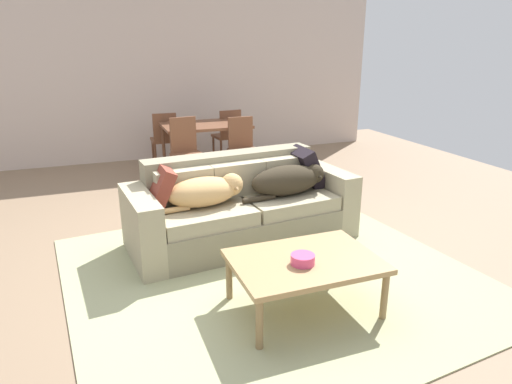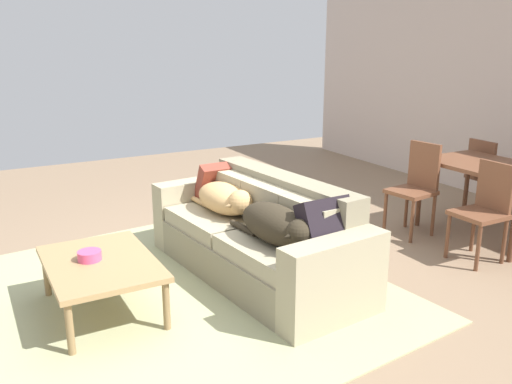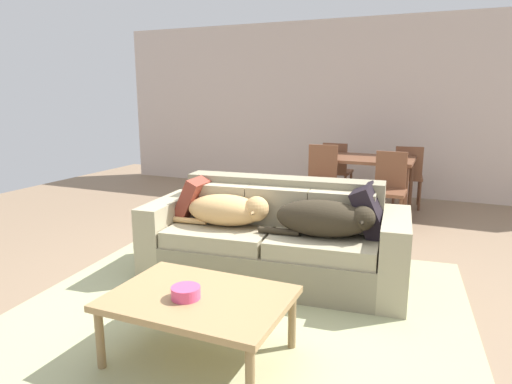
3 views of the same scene
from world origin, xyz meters
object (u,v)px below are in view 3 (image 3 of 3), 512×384
Objects in this scene: throw_pillow_by_right_arm at (371,211)px; coffee_table at (199,302)px; dining_table at (364,163)px; dining_chair_far_right at (408,174)px; dining_chair_far_left at (336,169)px; dining_chair_near_left at (321,180)px; throw_pillow_by_left_arm at (194,198)px; dog_on_right_cushion at (325,219)px; dog_on_left_cushion at (229,210)px; dining_chair_near_right at (389,186)px; couch at (275,241)px; bowl_on_coffee_table at (186,293)px.

coffee_table is (-0.74, -1.47, -0.28)m from throw_pillow_by_right_arm.
dining_table is 0.76m from dining_chair_far_right.
dining_chair_near_left is at bearing 96.41° from dining_chair_far_left.
dining_chair_far_left is (-0.51, 0.60, -0.20)m from dining_table.
throw_pillow_by_left_arm reaches higher than coffee_table.
dog_on_right_cushion is at bearing -142.28° from throw_pillow_by_right_arm.
dining_chair_near_left is at bearing 116.60° from throw_pillow_by_right_arm.
dining_chair_far_right is (0.78, 4.36, 0.11)m from coffee_table.
throw_pillow_by_left_arm is (-0.41, 0.10, 0.04)m from dog_on_left_cushion.
dog_on_left_cushion is at bearing -117.05° from dining_chair_near_right.
throw_pillow_by_right_arm is (0.77, 0.13, 0.31)m from couch.
dining_chair_near_left reaches higher than dining_chair_near_right.
throw_pillow_by_left_arm is at bearing -116.32° from dining_chair_near_left.
coffee_table is 0.11m from bowl_on_coffee_table.
dining_chair_far_left is (-0.24, 4.43, 0.11)m from coffee_table.
throw_pillow_by_left_arm is at bearing 81.54° from dining_chair_far_left.
dining_chair_near_right is at bearing -5.15° from dining_chair_near_left.
throw_pillow_by_left_arm is 0.42× the size of dining_chair_near_left.
couch is 5.71× the size of throw_pillow_by_left_arm.
dog_on_left_cushion is 0.42m from throw_pillow_by_left_arm.
dog_on_left_cushion is at bearing -167.47° from couch.
throw_pillow_by_left_arm is (-0.78, -0.02, 0.31)m from couch.
bowl_on_coffee_table is at bearing -96.40° from couch.
coffee_table is at bearing -94.05° from dining_table.
coffee_table is at bearing -101.07° from dining_chair_near_right.
dining_chair_far_right is (0.35, 3.13, -0.13)m from dog_on_right_cushion.
throw_pillow_by_right_arm is 2.89m from dining_chair_far_right.
dining_chair_far_left reaches higher than coffee_table.
dining_chair_far_left reaches higher than throw_pillow_by_right_arm.
dog_on_left_cushion is at bearing -14.26° from throw_pillow_by_left_arm.
dog_on_left_cushion is at bearing 175.53° from dog_on_right_cushion.
throw_pillow_by_right_arm is at bearing 62.73° from bowl_on_coffee_table.
throw_pillow_by_left_arm is at bearing -174.39° from throw_pillow_by_right_arm.
dog_on_left_cushion is at bearing 63.53° from dining_chair_far_right.
dog_on_right_cushion reaches higher than dog_on_left_cushion.
dining_chair_near_right is at bearing 92.46° from throw_pillow_by_right_arm.
dining_table is 0.74m from dining_chair_near_left.
dining_chair_near_left is at bearing 70.98° from throw_pillow_by_left_arm.
bowl_on_coffee_table is (-0.48, -1.29, -0.16)m from dog_on_right_cushion.
couch is 2.60× the size of dining_chair_far_left.
dog_on_left_cushion is at bearing 108.47° from coffee_table.
dog_on_right_cushion is at bearing -18.62° from couch.
dining_chair_far_right reaches higher than dog_on_left_cushion.
throw_pillow_by_right_arm is 2.41m from dining_table.
dining_chair_near_left is at bearing 92.60° from coffee_table.
dog_on_left_cushion is 0.93× the size of dining_chair_near_right.
throw_pillow_by_right_arm is at bearing 83.42° from dining_chair_far_right.
dining_chair_near_left reaches higher than dining_table.
dog_on_left_cushion is 0.96× the size of dining_chair_far_right.
dining_chair_far_right reaches higher than coffee_table.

